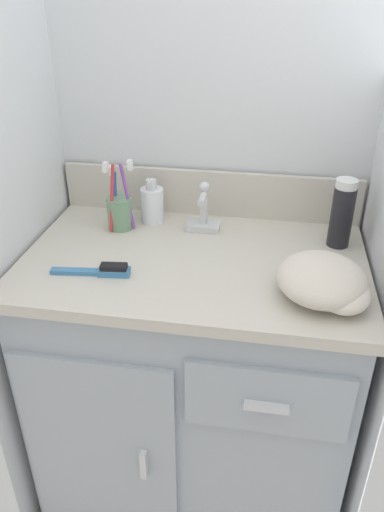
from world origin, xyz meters
The scene contains 10 objects.
ground_plane centered at (0.00, 0.00, 0.00)m, with size 6.00×6.00×0.00m, color slate.
wall_back centered at (0.00, 0.33, 1.10)m, with size 1.06×0.08×2.20m, color silver.
vanity centered at (0.00, 0.00, 0.42)m, with size 0.88×0.57×0.81m.
backsplash centered at (0.00, 0.27, 0.88)m, with size 0.88×0.02×0.14m.
sink_faucet centered at (0.00, 0.16, 0.86)m, with size 0.09×0.09×0.14m.
toothbrush_cup centered at (-0.23, 0.13, 0.86)m, with size 0.08×0.08×0.21m.
soap_dispenser centered at (-0.15, 0.19, 0.86)m, with size 0.07×0.07×0.13m.
shaving_cream_can centered at (0.37, 0.13, 0.90)m, with size 0.06×0.06×0.18m.
hairbrush centered at (-0.21, -0.12, 0.82)m, with size 0.19×0.05×0.03m.
hand_towel centered at (0.32, -0.13, 0.85)m, with size 0.20×0.22×0.09m.
Camera 1 is at (0.18, -1.09, 1.44)m, focal length 35.00 mm.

